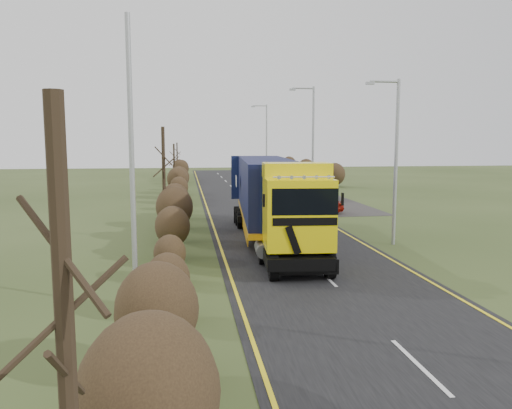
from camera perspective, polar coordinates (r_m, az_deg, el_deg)
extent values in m
plane|color=#34421C|center=(23.77, 5.24, -5.66)|extent=(160.00, 160.00, 0.00)
cube|color=black|center=(33.40, 1.29, -1.88)|extent=(8.00, 120.00, 0.02)
cube|color=#312E2B|center=(44.48, 7.46, 0.34)|extent=(6.00, 18.00, 0.02)
cube|color=yellow|center=(33.00, -5.07, -1.98)|extent=(0.12, 116.00, 0.01)
cube|color=yellow|center=(34.19, 7.42, -1.69)|extent=(0.12, 116.00, 0.01)
cube|color=silver|center=(12.95, 18.14, -17.08)|extent=(0.12, 3.00, 0.01)
cube|color=silver|center=(20.01, 7.91, -8.08)|extent=(0.12, 3.00, 0.01)
cube|color=silver|center=(27.59, 3.32, -3.78)|extent=(0.12, 3.00, 0.01)
cube|color=silver|center=(35.35, 0.76, -1.34)|extent=(0.12, 3.00, 0.01)
cube|color=silver|center=(43.20, -0.88, 0.22)|extent=(0.12, 3.00, 0.01)
cube|color=silver|center=(51.10, -2.01, 1.30)|extent=(0.12, 3.00, 0.01)
cube|color=silver|center=(59.02, -2.84, 2.09)|extent=(0.12, 3.00, 0.01)
cube|color=silver|center=(66.96, -3.47, 2.69)|extent=(0.12, 3.00, 0.01)
cube|color=silver|center=(74.92, -3.97, 3.16)|extent=(0.12, 3.00, 0.01)
cube|color=silver|center=(82.88, -4.37, 3.55)|extent=(0.12, 3.00, 0.01)
ellipsoid|color=black|center=(7.40, -12.16, -20.56)|extent=(1.97, 2.56, 2.26)
ellipsoid|color=black|center=(11.15, -11.25, -11.70)|extent=(1.80, 2.34, 2.07)
ellipsoid|color=black|center=(15.10, -10.10, -8.35)|extent=(1.34, 1.74, 1.54)
ellipsoid|color=black|center=(19.01, -9.83, -5.49)|extent=(1.21, 1.57, 1.39)
ellipsoid|color=black|center=(22.86, -9.52, -2.44)|extent=(1.58, 2.06, 1.82)
ellipsoid|color=black|center=(26.77, -9.31, -0.28)|extent=(1.96, 2.55, 2.25)
ellipsoid|color=black|center=(30.75, -9.24, 0.45)|extent=(1.83, 2.38, 2.10)
ellipsoid|color=black|center=(34.77, -8.98, 0.52)|extent=(1.37, 1.78, 1.57)
ellipsoid|color=black|center=(38.77, -9.05, 0.96)|extent=(1.20, 1.56, 1.38)
ellipsoid|color=black|center=(42.71, -8.80, 1.98)|extent=(1.55, 2.02, 1.78)
ellipsoid|color=black|center=(46.67, -8.96, 2.87)|extent=(1.95, 2.53, 2.24)
ellipsoid|color=black|center=(50.67, -8.67, 3.11)|extent=(1.85, 2.41, 2.13)
ellipsoid|color=black|center=(54.69, -8.86, 2.95)|extent=(1.40, 1.81, 1.61)
ellipsoid|color=black|center=(58.69, -8.57, 3.06)|extent=(1.19, 1.55, 1.37)
ellipsoid|color=black|center=(62.66, -8.80, 3.59)|extent=(1.52, 1.97, 1.75)
ellipsoid|color=black|center=(66.63, -8.51, 4.14)|extent=(1.93, 2.51, 2.22)
ellipsoid|color=black|center=(70.63, -8.76, 4.26)|extent=(1.88, 2.44, 2.16)
ellipsoid|color=black|center=(74.64, -8.45, 4.10)|extent=(1.43, 1.85, 1.64)
ellipsoid|color=black|center=(78.65, -8.70, 4.08)|extent=(1.19, 1.55, 1.37)
ellipsoid|color=black|center=(82.63, -8.41, 4.43)|extent=(1.49, 1.93, 1.71)
cylinder|color=#2F2317|center=(5.26, -20.61, -20.65)|extent=(0.18, 0.18, 5.72)
cylinder|color=#2F2317|center=(26.66, -10.47, 2.23)|extent=(0.18, 0.18, 6.05)
cylinder|color=#2F2317|center=(52.62, -9.33, 4.11)|extent=(0.18, 0.18, 5.06)
cylinder|color=#2F2317|center=(74.60, -8.99, 5.03)|extent=(0.18, 0.18, 5.15)
cube|color=black|center=(20.93, 4.20, -5.34)|extent=(2.90, 5.04, 0.48)
cube|color=#FFE60B|center=(19.71, 4.83, -0.98)|extent=(2.81, 2.52, 2.75)
cube|color=black|center=(19.02, 5.52, -7.13)|extent=(2.64, 0.33, 0.58)
cube|color=black|center=(18.63, 4.28, -4.09)|extent=(0.64, 0.07, 1.14)
cube|color=black|center=(18.83, 6.92, -4.00)|extent=(0.64, 0.07, 1.14)
cube|color=black|center=(18.53, 5.64, 0.30)|extent=(2.48, 0.25, 1.00)
cube|color=black|center=(18.60, 5.63, -1.97)|extent=(2.43, 0.21, 0.30)
cube|color=#FFE60B|center=(19.90, 4.64, 3.93)|extent=(2.75, 1.68, 0.59)
cylinder|color=silver|center=(18.68, 5.50, 3.13)|extent=(2.32, 0.24, 0.06)
cube|color=black|center=(18.46, 0.90, 0.48)|extent=(0.09, 0.13, 0.48)
cube|color=black|center=(19.17, 9.86, 0.62)|extent=(0.09, 0.13, 0.48)
cylinder|color=gray|center=(21.11, 0.72, -5.07)|extent=(0.69, 1.41, 0.59)
cylinder|color=gray|center=(21.61, 7.12, -4.84)|extent=(0.69, 1.41, 0.59)
cube|color=orange|center=(27.47, 1.16, -1.13)|extent=(3.64, 13.48, 0.25)
cube|color=black|center=(27.29, 1.17, 2.16)|extent=(3.59, 13.05, 2.91)
cube|color=#0F1840|center=(33.67, -0.61, 3.11)|extent=(2.62, 0.26, 2.91)
cube|color=#0F1840|center=(20.97, 4.02, 0.61)|extent=(2.62, 0.26, 2.91)
cube|color=black|center=(31.49, -0.02, -1.18)|extent=(2.71, 3.98, 0.37)
cube|color=orange|center=(26.38, -1.24, -3.06)|extent=(0.49, 5.80, 0.48)
cube|color=orange|center=(26.80, 4.24, -2.91)|extent=(0.49, 5.80, 0.48)
cylinder|color=black|center=(19.15, 2.01, -7.10)|extent=(0.42, 1.12, 1.10)
cylinder|color=black|center=(19.65, 8.43, -6.80)|extent=(0.42, 1.12, 1.10)
cylinder|color=black|center=(21.69, 0.78, -5.39)|extent=(0.42, 1.12, 1.10)
cylinder|color=black|center=(22.13, 6.49, -5.18)|extent=(0.42, 1.12, 1.10)
cylinder|color=black|center=(30.44, -1.84, -1.74)|extent=(0.42, 1.12, 1.10)
cylinder|color=black|center=(30.76, 2.28, -1.65)|extent=(0.42, 1.12, 1.10)
cylinder|color=black|center=(31.48, -2.05, -1.45)|extent=(0.42, 1.12, 1.10)
cylinder|color=black|center=(31.79, 1.93, -1.36)|extent=(0.42, 1.12, 1.10)
cylinder|color=black|center=(32.52, -2.25, -1.17)|extent=(0.42, 1.12, 1.10)
cylinder|color=black|center=(32.82, 1.61, -1.09)|extent=(0.42, 1.12, 1.10)
imported|color=maroon|center=(38.04, 7.50, 0.20)|extent=(2.79, 4.33, 1.37)
imported|color=#0A0A37|center=(46.11, 7.81, 1.42)|extent=(2.53, 4.40, 1.37)
cylinder|color=#A3A6A9|center=(26.35, 15.70, 4.56)|extent=(0.18, 0.18, 8.37)
cylinder|color=#A3A6A9|center=(26.20, 14.47, 13.45)|extent=(1.49, 0.12, 0.12)
cube|color=#A3A6A9|center=(25.92, 12.91, 13.36)|extent=(0.42, 0.17, 0.13)
cylinder|color=#A3A6A9|center=(40.12, 6.52, 6.45)|extent=(0.18, 0.18, 9.58)
cylinder|color=#A3A6A9|center=(40.13, 5.41, 13.09)|extent=(1.70, 0.12, 0.12)
cube|color=#A3A6A9|center=(39.93, 4.19, 12.98)|extent=(0.48, 0.19, 0.15)
cylinder|color=#A3A6A9|center=(66.79, 1.21, 7.02)|extent=(0.18, 0.18, 10.13)
cylinder|color=#A3A6A9|center=(66.81, 0.45, 11.22)|extent=(1.80, 0.12, 0.12)
cube|color=#A3A6A9|center=(66.68, -0.33, 11.13)|extent=(0.51, 0.20, 0.16)
cylinder|color=#A3A6A9|center=(15.80, -14.00, 4.29)|extent=(0.16, 0.16, 9.07)
cylinder|color=#A3A6A9|center=(35.65, 7.73, 0.19)|extent=(0.08, 0.08, 1.93)
cylinder|color=red|center=(35.51, 7.76, 1.73)|extent=(0.62, 0.04, 0.62)
cylinder|color=white|center=(35.49, 7.77, 1.72)|extent=(0.46, 0.02, 0.46)
cylinder|color=#A3A6A9|center=(48.49, 4.09, 1.82)|extent=(0.08, 0.08, 1.49)
cube|color=#CABB0B|center=(48.37, 4.11, 2.82)|extent=(0.75, 0.04, 0.75)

